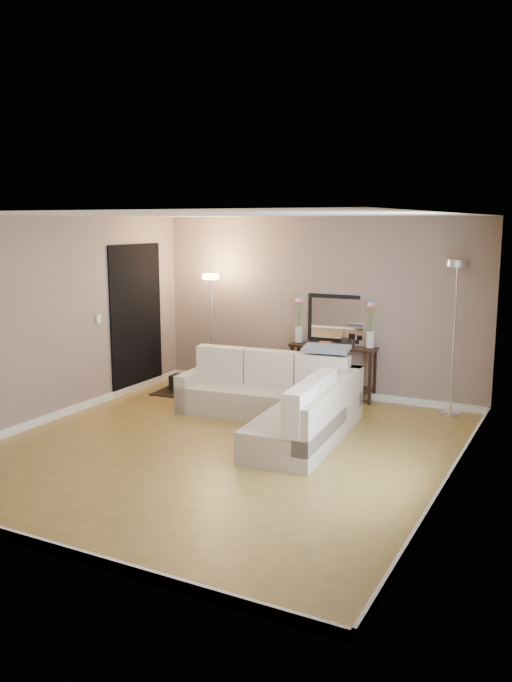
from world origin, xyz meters
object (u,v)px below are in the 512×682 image
at_px(floor_lamp_lit, 211,308).
at_px(sectional_sofa, 280,402).
at_px(floor_lamp_unlit, 456,307).
at_px(console_table, 328,368).

bearing_deg(floor_lamp_lit, sectional_sofa, -35.45).
bearing_deg(floor_lamp_unlit, sectional_sofa, -141.98).
xyz_separation_m(floor_lamp_lit, floor_lamp_unlit, (3.56, 0.17, 0.21)).
distance_m(sectional_sofa, console_table, 1.54).
bearing_deg(console_table, sectional_sofa, -91.39).
xyz_separation_m(console_table, floor_lamp_unlit, (1.78, -0.12, 1.01)).
relative_size(sectional_sofa, floor_lamp_lit, 1.44).
bearing_deg(sectional_sofa, console_table, 88.61).
distance_m(floor_lamp_lit, floor_lamp_unlit, 3.57).
bearing_deg(floor_lamp_unlit, console_table, 176.25).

